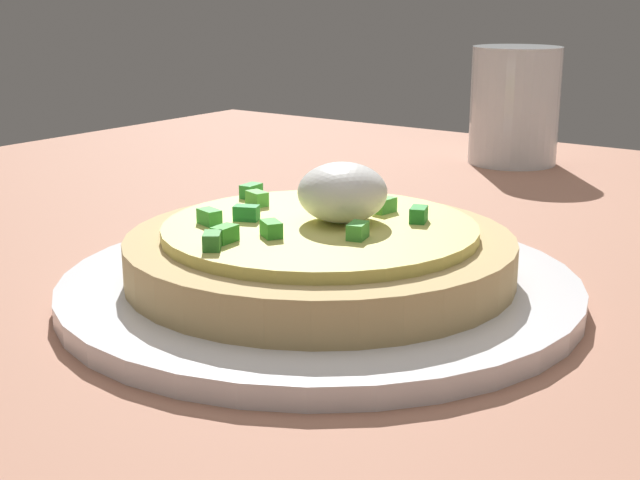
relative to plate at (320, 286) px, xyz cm
name	(u,v)px	position (x,y,z in cm)	size (l,w,h in cm)	color
dining_table	(381,260)	(-3.59, 11.80, -2.10)	(101.17, 86.00, 3.10)	#AA725A
plate	(320,286)	(0.00, 0.00, 0.00)	(27.30, 27.30, 1.11)	white
pizza	(321,248)	(0.02, 0.06, 2.09)	(20.32, 20.32, 5.99)	tan
cup_near	(514,109)	(-7.58, 41.05, 4.47)	(8.10, 8.10, 10.69)	silver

